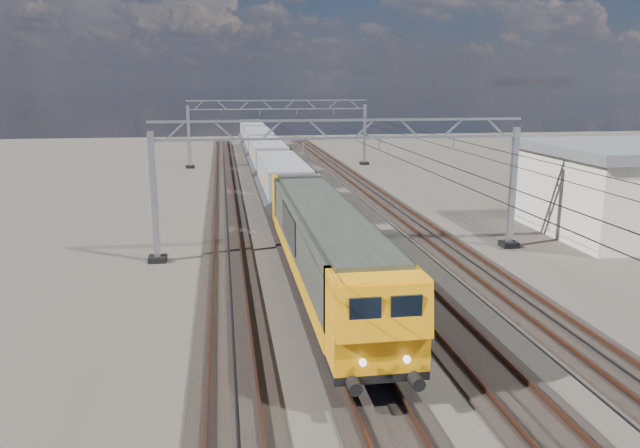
{
  "coord_description": "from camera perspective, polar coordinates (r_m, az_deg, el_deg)",
  "views": [
    {
      "loc": [
        -6.05,
        -27.46,
        8.92
      ],
      "look_at": [
        -1.62,
        0.86,
        2.4
      ],
      "focal_mm": 35.0,
      "sensor_mm": 36.0,
      "label": 1
    }
  ],
  "objects": [
    {
      "name": "catenary_gantry_mid",
      "position": [
        32.43,
        1.97,
        3.91
      ],
      "size": [
        19.9,
        0.9,
        7.11
      ],
      "color": "#9CA2AA",
      "rests_on": "ground"
    },
    {
      "name": "track_loco",
      "position": [
        29.14,
        -0.49,
        -4.87
      ],
      "size": [
        2.6,
        140.0,
        0.3
      ],
      "color": "black",
      "rests_on": "ground"
    },
    {
      "name": "track_outer_east",
      "position": [
        31.27,
        14.21,
        -4.03
      ],
      "size": [
        2.6,
        140.0,
        0.3
      ],
      "color": "black",
      "rests_on": "ground"
    },
    {
      "name": "hopper_wagon_mid",
      "position": [
        57.4,
        -4.82,
        6.08
      ],
      "size": [
        3.38,
        13.0,
        3.25
      ],
      "color": "black",
      "rests_on": "ground"
    },
    {
      "name": "overhead_wires",
      "position": [
        36.11,
        0.79,
        7.78
      ],
      "size": [
        12.03,
        140.0,
        0.53
      ],
      "color": "black",
      "rests_on": "ground"
    },
    {
      "name": "track_inner_east",
      "position": [
        29.95,
        7.13,
        -4.47
      ],
      "size": [
        2.6,
        140.0,
        0.3
      ],
      "color": "black",
      "rests_on": "ground"
    },
    {
      "name": "hopper_wagon_third",
      "position": [
        71.5,
        -5.66,
        7.39
      ],
      "size": [
        3.38,
        13.0,
        3.25
      ],
      "color": "black",
      "rests_on": "ground"
    },
    {
      "name": "hopper_wagon_lead",
      "position": [
        43.38,
        -3.45,
        3.92
      ],
      "size": [
        3.38,
        13.0,
        3.25
      ],
      "color": "black",
      "rests_on": "ground"
    },
    {
      "name": "ground",
      "position": [
        29.5,
        3.37,
        -4.81
      ],
      "size": [
        160.0,
        160.0,
        0.0
      ],
      "primitive_type": "plane",
      "color": "black",
      "rests_on": "ground"
    },
    {
      "name": "track_outer_west",
      "position": [
        28.85,
        -8.4,
        -5.19
      ],
      "size": [
        2.6,
        140.0,
        0.3
      ],
      "color": "black",
      "rests_on": "ground"
    },
    {
      "name": "catenary_gantry_far",
      "position": [
        67.92,
        -3.81,
        8.56
      ],
      "size": [
        19.9,
        0.9,
        7.11
      ],
      "color": "#9CA2AA",
      "rests_on": "ground"
    },
    {
      "name": "hopper_wagon_fourth",
      "position": [
        85.63,
        -6.23,
        8.26
      ],
      "size": [
        3.38,
        13.0,
        3.25
      ],
      "color": "black",
      "rests_on": "ground"
    },
    {
      "name": "locomotive",
      "position": [
        26.15,
        0.3,
        -1.8
      ],
      "size": [
        2.76,
        21.1,
        3.62
      ],
      "color": "black",
      "rests_on": "ground"
    }
  ]
}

